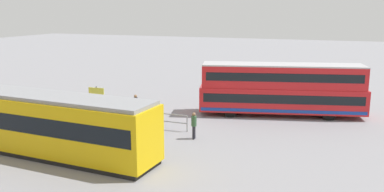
# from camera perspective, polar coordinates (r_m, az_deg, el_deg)

# --- Properties ---
(ground_plane) EXTENTS (160.00, 160.00, 0.00)m
(ground_plane) POSITION_cam_1_polar(r_m,az_deg,el_deg) (31.40, 2.96, -2.27)
(ground_plane) COLOR gray
(double_decker_bus) EXTENTS (12.12, 5.31, 3.80)m
(double_decker_bus) POSITION_cam_1_polar(r_m,az_deg,el_deg) (30.85, 12.26, 0.93)
(double_decker_bus) COLOR red
(double_decker_bus) RESTS_ON ground
(tram_yellow) EXTENTS (14.10, 3.41, 3.30)m
(tram_yellow) POSITION_cam_1_polar(r_m,az_deg,el_deg) (23.80, -20.48, -3.40)
(tram_yellow) COLOR #E5B70C
(tram_yellow) RESTS_ON ground
(pedestrian_near_railing) EXTENTS (0.36, 0.36, 1.74)m
(pedestrian_near_railing) POSITION_cam_1_polar(r_m,az_deg,el_deg) (29.72, -7.79, -1.19)
(pedestrian_near_railing) COLOR black
(pedestrian_near_railing) RESTS_ON ground
(pedestrian_crossing) EXTENTS (0.35, 0.36, 1.64)m
(pedestrian_crossing) POSITION_cam_1_polar(r_m,az_deg,el_deg) (24.81, 0.27, -3.87)
(pedestrian_crossing) COLOR black
(pedestrian_crossing) RESTS_ON ground
(pedestrian_railing) EXTENTS (8.20, 0.16, 1.08)m
(pedestrian_railing) POSITION_cam_1_polar(r_m,az_deg,el_deg) (28.00, -8.42, -2.58)
(pedestrian_railing) COLOR gray
(pedestrian_railing) RESTS_ON ground
(info_sign) EXTENTS (1.22, 0.13, 2.36)m
(info_sign) POSITION_cam_1_polar(r_m,az_deg,el_deg) (30.02, -13.07, -0.00)
(info_sign) COLOR slate
(info_sign) RESTS_ON ground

